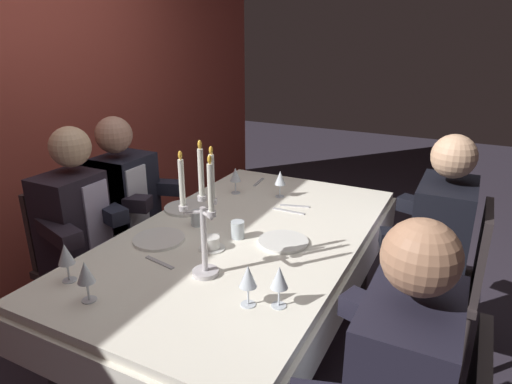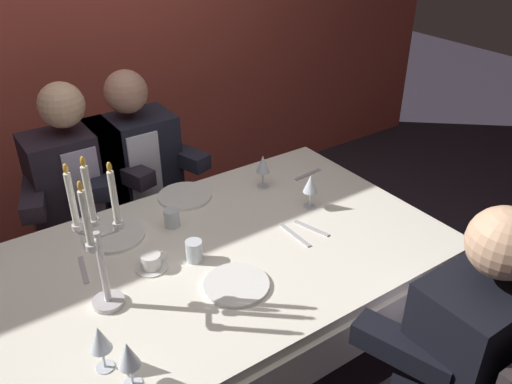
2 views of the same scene
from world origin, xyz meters
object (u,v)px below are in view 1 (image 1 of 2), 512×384
Objects in this scene: candelabra at (203,218)px; coffee_cup_0 at (212,243)px; wine_glass_1 at (279,279)px; wine_glass_3 at (85,274)px; seated_diner_0 at (406,379)px; dining_table at (244,255)px; dinner_plate_2 at (159,239)px; seated_diner_2 at (120,200)px; water_tumbler_1 at (238,230)px; wine_glass_4 at (248,278)px; dinner_plate_0 at (186,208)px; seated_diner_3 at (443,234)px; wine_glass_0 at (235,175)px; seated_diner_1 at (80,219)px; dinner_plate_1 at (283,242)px; water_tumbler_0 at (197,218)px; wine_glass_2 at (66,255)px; wine_glass_5 at (280,179)px.

candelabra reaches higher than coffee_cup_0.
wine_glass_1 is 0.71m from wine_glass_3.
wine_glass_1 is 0.52m from seated_diner_0.
coffee_cup_0 reaches higher than dining_table.
dining_table is at bearing -53.19° from dinner_plate_2.
seated_diner_2 is at bearing 67.58° from seated_diner_0.
seated_diner_2 reaches higher than water_tumbler_1.
wine_glass_4 is 0.49m from coffee_cup_0.
dining_table is at bearing -107.82° from dinner_plate_0.
seated_diner_0 is (-0.79, -1.33, -0.01)m from dinner_plate_0.
dining_table is 0.43m from dinner_plate_2.
candelabra is at bearing 136.23° from seated_diner_3.
wine_glass_0 is 0.92m from seated_diner_1.
wine_glass_1 is 0.13× the size of seated_diner_0.
candelabra reaches higher than dinner_plate_1.
water_tumbler_0 is (-0.01, 0.27, 0.16)m from dining_table.
wine_glass_2 is 0.74m from wine_glass_4.
seated_diner_0 is at bearing -123.74° from water_tumbler_1.
candelabra is at bearing -118.28° from seated_diner_2.
dinner_plate_1 is 0.34m from coffee_cup_0.
wine_glass_0 is 1.00× the size of wine_glass_2.
seated_diner_2 is at bearing 119.80° from wine_glass_5.
seated_diner_2 is at bearing 59.07° from dinner_plate_2.
seated_diner_1 is at bearing 101.27° from dinner_plate_1.
wine_glass_0 is at bearing -4.51° from wine_glass_2.
water_tumbler_0 is at bearing 112.53° from seated_diner_3.
dinner_plate_1 is at bearing -22.63° from candelabra.
candelabra reaches higher than wine_glass_2.
seated_diner_3 reaches higher than wine_glass_1.
wine_glass_2 reaches higher than dinner_plate_0.
wine_glass_3 is 0.60m from wine_glass_4.
wine_glass_4 is at bearing -161.86° from wine_glass_5.
candelabra reaches higher than water_tumbler_0.
candelabra reaches higher than seated_diner_1.
wine_glass_3 is at bearing 161.77° from coffee_cup_0.
dinner_plate_0 is 1.51× the size of wine_glass_5.
seated_diner_3 is at bearing -95.99° from wine_glass_5.
seated_diner_2 is at bearing 0.00° from seated_diner_1.
seated_diner_2 reaches higher than dinner_plate_0.
seated_diner_2 reaches higher than wine_glass_1.
dinner_plate_1 is 2.81× the size of water_tumbler_1.
water_tumbler_1 reaches higher than dinner_plate_2.
dinner_plate_0 is 1.51× the size of wine_glass_0.
dinner_plate_2 is at bearing 114.14° from dinner_plate_1.
candelabra is at bearing 74.67° from seated_diner_0.
seated_diner_3 is at bearing -43.77° from candelabra.
seated_diner_2 is (0.31, 0.00, 0.00)m from seated_diner_1.
dinner_plate_2 is 1.52× the size of wine_glass_3.
wine_glass_2 is 0.93m from seated_diner_2.
dining_table is 1.56× the size of seated_diner_1.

